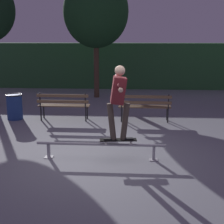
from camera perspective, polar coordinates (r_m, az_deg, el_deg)
The scene contains 9 objects.
ground_plane at distance 7.28m, azimuth -1.91°, elevation -7.83°, with size 90.00×90.00×0.00m, color slate.
hedge_backdrop at distance 17.11m, azimuth 1.63°, elevation 7.95°, with size 24.00×1.20×2.24m, color #2D5B33.
grind_rail at distance 7.14m, azimuth -1.97°, elevation -5.92°, with size 2.76×0.18×0.35m.
skateboard at distance 7.07m, azimuth 1.07°, elevation -4.82°, with size 0.80×0.29×0.09m.
skateboarder at distance 6.84m, azimuth 1.12°, elevation 2.67°, with size 0.63×1.40×1.56m.
park_bench_leftmost at distance 10.44m, azimuth -8.29°, elevation 1.46°, with size 1.60×0.42×0.88m.
park_bench_left_center at distance 10.20m, azimuth 5.61°, elevation 1.27°, with size 1.60×0.42×0.88m.
tree_behind_benches at distance 14.26m, azimuth -2.78°, elevation 16.73°, with size 2.68×2.68×5.04m.
trash_can at distance 10.93m, azimuth -16.32°, elevation 0.92°, with size 0.52×0.52×0.80m.
Camera 1 is at (0.72, -6.78, 2.56)m, focal length 53.49 mm.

